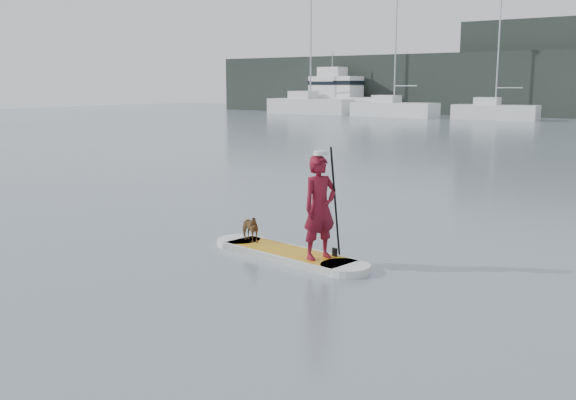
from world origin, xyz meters
The scene contains 11 objects.
ground centered at (0.00, 0.00, 0.00)m, with size 140.00×140.00×0.00m, color slate.
paddleboard centered at (-1.04, -2.30, 0.06)m, with size 3.26×1.23×0.12m.
paddler centered at (-0.35, -2.42, 0.96)m, with size 0.62×0.40×1.69m, color maroon.
white_cap centered at (-0.35, -2.42, 1.84)m, with size 0.22×0.22×0.07m, color silver.
dog centered at (-2.01, -2.13, 0.37)m, with size 0.26×0.58×0.49m, color #53361C.
paddle centered at (-0.20, -2.16, 0.80)m, with size 0.10×0.30×2.00m.
sailboat_a centered at (-30.22, 45.38, 0.92)m, with size 9.11×3.10×13.12m.
sailboat_b centered at (-20.35, 44.15, 0.84)m, with size 8.38×3.27×12.14m.
sailboat_c centered at (-11.11, 44.41, 0.74)m, with size 7.07×2.54×10.05m.
motor_yacht_b centered at (-28.13, 47.92, 1.77)m, with size 9.80×4.18×6.28m.
shore_building_west centered at (-10.00, 54.00, 4.50)m, with size 14.00×4.00×9.00m, color black.
Camera 1 is at (4.86, -11.12, 2.90)m, focal length 40.00 mm.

